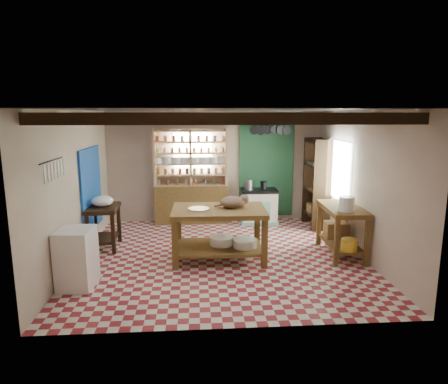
{
  "coord_description": "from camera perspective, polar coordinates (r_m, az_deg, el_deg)",
  "views": [
    {
      "loc": [
        -0.45,
        -6.88,
        2.55
      ],
      "look_at": [
        0.07,
        0.3,
        1.12
      ],
      "focal_mm": 32.0,
      "sensor_mm": 36.0,
      "label": 1
    }
  ],
  "objects": [
    {
      "name": "pot_rack",
      "position": [
        9.09,
        6.67,
        8.8
      ],
      "size": [
        0.86,
        0.12,
        0.36
      ],
      "primitive_type": "cube",
      "color": "black",
      "rests_on": "ceiling"
    },
    {
      "name": "basin_large",
      "position": [
        7.16,
        -0.34,
        -6.96
      ],
      "size": [
        0.43,
        0.43,
        0.15
      ],
      "primitive_type": "cylinder",
      "rotation": [
        0.0,
        0.0,
        -0.02
      ],
      "color": "white",
      "rests_on": "work_table"
    },
    {
      "name": "work_table",
      "position": [
        7.07,
        -0.73,
        -6.0
      ],
      "size": [
        1.64,
        1.12,
        0.92
      ],
      "primitive_type": "cube",
      "rotation": [
        0.0,
        0.0,
        -0.02
      ],
      "color": "brown",
      "rests_on": "floor"
    },
    {
      "name": "prep_table",
      "position": [
        7.96,
        -16.77,
        -4.84
      ],
      "size": [
        0.59,
        0.83,
        0.83
      ],
      "primitive_type": "cube",
      "rotation": [
        0.0,
        0.0,
        0.03
      ],
      "color": "black",
      "rests_on": "floor"
    },
    {
      "name": "basin_small",
      "position": [
        7.05,
        2.99,
        -7.28
      ],
      "size": [
        0.43,
        0.43,
        0.15
      ],
      "primitive_type": "cylinder",
      "rotation": [
        0.0,
        0.0,
        -0.02
      ],
      "color": "white",
      "rests_on": "work_table"
    },
    {
      "name": "window_right",
      "position": [
        8.48,
        16.09,
        2.98
      ],
      "size": [
        0.02,
        1.3,
        1.2
      ],
      "primitive_type": "cube",
      "color": "silver",
      "rests_on": "wall_right"
    },
    {
      "name": "green_wall_patch",
      "position": [
        9.59,
        6.08,
        3.35
      ],
      "size": [
        1.3,
        0.04,
        2.3
      ],
      "primitive_type": "cube",
      "color": "#205032",
      "rests_on": "wall_back"
    },
    {
      "name": "wall_right",
      "position": [
        7.59,
        18.78,
        1.13
      ],
      "size": [
        0.04,
        5.0,
        2.6
      ],
      "primitive_type": "cube",
      "color": "beige",
      "rests_on": "floor"
    },
    {
      "name": "ceiling",
      "position": [
        6.89,
        -0.44,
        11.64
      ],
      "size": [
        5.0,
        5.0,
        0.02
      ],
      "primitive_type": "cube",
      "color": "#434347",
      "rests_on": "wall_back"
    },
    {
      "name": "enamel_bowl",
      "position": [
        7.84,
        -16.98,
        -1.23
      ],
      "size": [
        0.41,
        0.41,
        0.2
      ],
      "primitive_type": "ellipsoid",
      "rotation": [
        0.0,
        0.0,
        0.03
      ],
      "color": "white",
      "rests_on": "prep_table"
    },
    {
      "name": "blue_wall_patch",
      "position": [
        8.16,
        -18.44,
        0.4
      ],
      "size": [
        0.04,
        1.4,
        1.6
      ],
      "primitive_type": "cube",
      "color": "#164EA9",
      "rests_on": "wall_left"
    },
    {
      "name": "window_back",
      "position": [
        9.39,
        -4.49,
        5.98
      ],
      "size": [
        0.9,
        0.02,
        0.8
      ],
      "primitive_type": "cube",
      "color": "silver",
      "rests_on": "wall_back"
    },
    {
      "name": "white_cabinet",
      "position": [
        6.37,
        -20.3,
        -8.84
      ],
      "size": [
        0.53,
        0.62,
        0.88
      ],
      "primitive_type": "cube",
      "rotation": [
        0.0,
        0.0,
        -0.07
      ],
      "color": "white",
      "rests_on": "floor"
    },
    {
      "name": "wall_back",
      "position": [
        9.47,
        -1.42,
        3.62
      ],
      "size": [
        5.0,
        0.04,
        2.6
      ],
      "primitive_type": "cube",
      "color": "beige",
      "rests_on": "floor"
    },
    {
      "name": "ceiling_beams",
      "position": [
        6.89,
        -0.44,
        10.64
      ],
      "size": [
        5.0,
        3.8,
        0.15
      ],
      "primitive_type": "cube",
      "color": "black",
      "rests_on": "ceiling"
    },
    {
      "name": "wicker_basket",
      "position": [
        7.86,
        15.73,
        -5.2
      ],
      "size": [
        0.43,
        0.35,
        0.29
      ],
      "primitive_type": "cube",
      "rotation": [
        0.0,
        0.0,
        -0.05
      ],
      "color": "olive",
      "rests_on": "right_counter"
    },
    {
      "name": "right_counter",
      "position": [
        7.57,
        16.41,
        -5.34
      ],
      "size": [
        0.7,
        1.29,
        0.9
      ],
      "primitive_type": "cube",
      "rotation": [
        0.0,
        0.0,
        -0.05
      ],
      "color": "brown",
      "rests_on": "floor"
    },
    {
      "name": "kettle_left",
      "position": [
        9.26,
        3.52,
        1.06
      ],
      "size": [
        0.2,
        0.2,
        0.23
      ],
      "primitive_type": "cylinder",
      "rotation": [
        0.0,
        0.0,
        -0.03
      ],
      "color": "#AEADB5",
      "rests_on": "stove"
    },
    {
      "name": "utensil_rail",
      "position": [
        6.06,
        -23.33,
        3.01
      ],
      "size": [
        0.06,
        0.9,
        0.28
      ],
      "primitive_type": "cube",
      "color": "black",
      "rests_on": "wall_left"
    },
    {
      "name": "wall_left",
      "position": [
        7.28,
        -20.46,
        0.62
      ],
      "size": [
        0.04,
        5.0,
        2.6
      ],
      "primitive_type": "cube",
      "color": "beige",
      "rests_on": "floor"
    },
    {
      "name": "wall_front",
      "position": [
        4.57,
        1.65,
        -4.63
      ],
      "size": [
        5.0,
        0.04,
        2.6
      ],
      "primitive_type": "cube",
      "color": "beige",
      "rests_on": "floor"
    },
    {
      "name": "steel_tray",
      "position": [
        6.89,
        -3.64,
        -2.42
      ],
      "size": [
        0.37,
        0.37,
        0.02
      ],
      "primitive_type": "cylinder",
      "rotation": [
        0.0,
        0.0,
        -0.02
      ],
      "color": "#AEADB5",
      "rests_on": "work_table"
    },
    {
      "name": "shelving_unit",
      "position": [
        9.3,
        -4.75,
        2.2
      ],
      "size": [
        1.7,
        0.34,
        2.2
      ],
      "primitive_type": "cube",
      "color": "tan",
      "rests_on": "floor"
    },
    {
      "name": "stove",
      "position": [
        9.39,
        5.0,
        -2.04
      ],
      "size": [
        0.84,
        0.58,
        0.81
      ],
      "primitive_type": "cube",
      "rotation": [
        0.0,
        0.0,
        -0.03
      ],
      "color": "white",
      "rests_on": "floor"
    },
    {
      "name": "kettle_right",
      "position": [
        9.31,
        5.66,
        0.94
      ],
      "size": [
        0.15,
        0.15,
        0.19
      ],
      "primitive_type": "cylinder",
      "rotation": [
        0.0,
        0.0,
        -0.03
      ],
      "color": "black",
      "rests_on": "stove"
    },
    {
      "name": "floor",
      "position": [
        7.35,
        -0.41,
        -9.17
      ],
      "size": [
        5.0,
        5.0,
        0.02
      ],
      "primitive_type": "cube",
      "color": "maroon",
      "rests_on": "ground"
    },
    {
      "name": "white_bucket",
      "position": [
        7.09,
        17.12,
        -1.64
      ],
      "size": [
        0.27,
        0.27,
        0.25
      ],
      "primitive_type": "cylinder",
      "rotation": [
        0.0,
        0.0,
        -0.05
      ],
      "color": "white",
      "rests_on": "right_counter"
    },
    {
      "name": "yellow_tub",
      "position": [
        7.19,
        17.44,
        -7.2
      ],
      "size": [
        0.29,
        0.29,
        0.2
      ],
      "primitive_type": "cylinder",
      "rotation": [
        0.0,
        0.0,
        -0.05
      ],
      "color": "gold",
      "rests_on": "right_counter"
    },
    {
      "name": "cat",
      "position": [
        6.98,
        1.3,
        -1.45
      ],
      "size": [
        0.5,
        0.41,
        0.2
      ],
      "primitive_type": "ellipsoid",
      "rotation": [
        0.0,
        0.0,
        0.15
      ],
      "color": "#946E56",
      "rests_on": "work_table"
    },
    {
      "name": "tall_rack",
      "position": [
        9.23,
        13.1,
        1.25
      ],
      "size": [
        0.4,
        0.86,
        2.0
      ],
      "primitive_type": "cube",
      "color": "black",
      "rests_on": "floor"
    }
  ]
}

